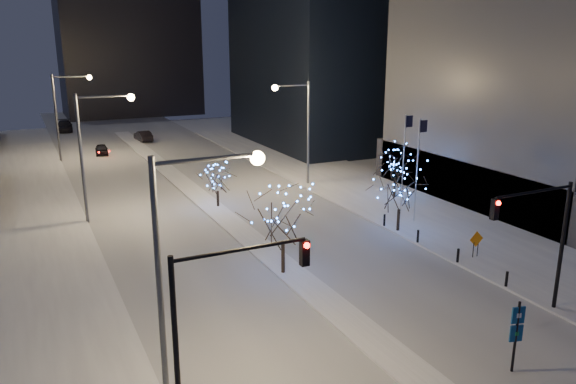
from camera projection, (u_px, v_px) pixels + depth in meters
ground at (405, 368)px, 24.56m from camera, size 160.00×160.00×0.00m
road at (185, 185)px, 54.93m from camera, size 20.00×130.00×0.02m
median at (200, 197)px, 50.58m from camera, size 2.00×80.00×0.15m
east_sidewalk at (403, 205)px, 48.19m from camera, size 10.00×90.00×0.15m
west_sidewalk at (36, 262)px, 36.02m from camera, size 8.00×90.00×0.15m
street_lamp_w_near at (186, 246)px, 20.82m from camera, size 4.40×0.56×10.00m
street_lamp_w_mid at (95, 140)px, 42.51m from camera, size 4.40×0.56×10.00m
street_lamp_w_far at (65, 105)px, 64.21m from camera, size 4.40×0.56×10.00m
street_lamp_east at (300, 120)px, 53.12m from camera, size 3.90×0.56×10.00m
traffic_signal_west at (218, 308)px, 19.75m from camera, size 5.26×0.43×7.00m
traffic_signal_east at (543, 229)px, 27.91m from camera, size 5.26×0.43×7.00m
flagpoles at (411, 159)px, 43.87m from camera, size 1.35×2.60×8.00m
bollards at (437, 245)px, 37.36m from camera, size 0.16×12.16×0.90m
car_near at (102, 150)px, 69.26m from camera, size 1.86×3.82×1.26m
car_mid at (143, 136)px, 78.11m from camera, size 1.90×4.61×1.49m
car_far at (65, 126)px, 86.44m from camera, size 2.69×5.74×1.62m
holiday_tree_median_near at (283, 216)px, 33.25m from camera, size 5.58×5.58×5.51m
holiday_tree_median_far at (217, 179)px, 47.04m from camera, size 3.74×3.74×3.73m
holiday_tree_plaza_near at (400, 189)px, 40.83m from camera, size 4.74×4.74×5.11m
holiday_tree_plaza_far at (396, 162)px, 49.69m from camera, size 4.60×4.60×4.82m
wayfinding_sign at (517, 329)px, 23.74m from camera, size 0.59×0.21×3.31m
construction_sign at (476, 241)px, 36.33m from camera, size 1.07×0.09×1.76m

